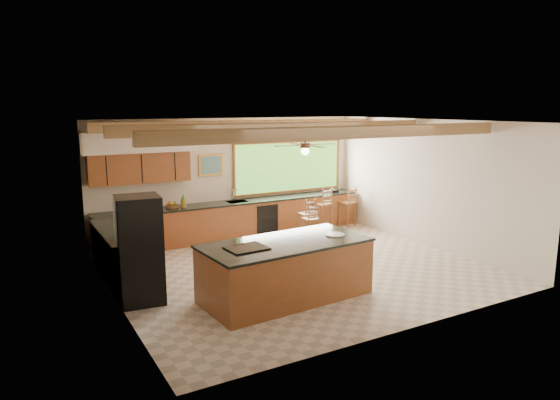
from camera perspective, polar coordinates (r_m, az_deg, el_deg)
ground at (r=10.38m, az=1.90°, el=-7.83°), size 7.20×7.20×0.00m
room_shell at (r=10.38m, az=-0.70°, el=4.71°), size 7.27×6.54×3.02m
counter_run at (r=12.08m, az=-7.67°, el=-2.96°), size 7.12×3.10×1.24m
island at (r=8.71m, az=0.64°, el=-7.98°), size 2.99×1.56×1.03m
refrigerator at (r=8.74m, az=-15.74°, el=-5.50°), size 0.79×0.77×1.84m
bar_stool_a at (r=12.20m, az=3.66°, el=-2.25°), size 0.37×0.37×0.96m
bar_stool_b at (r=12.62m, az=3.21°, el=-1.67°), size 0.37×0.37×1.01m
bar_stool_c at (r=13.83m, az=7.83°, el=-0.34°), size 0.49×0.49×1.13m
bar_stool_d at (r=13.35m, az=5.01°, el=-0.54°), size 0.50×0.50×1.19m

